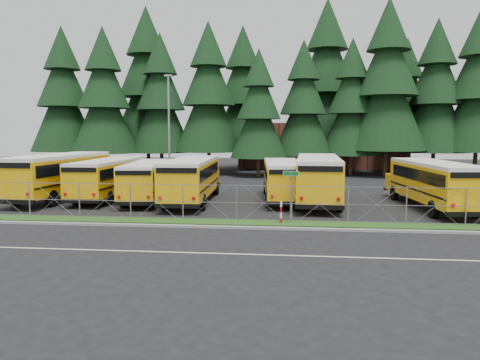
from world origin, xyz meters
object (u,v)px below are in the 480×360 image
object	(u,v)px
bus_east	(432,185)
striped_bollard	(281,212)
bus_1	(110,179)
light_standard	(169,125)
bus_5	(282,181)
bus_0	(62,177)
street_sign	(291,186)
bus_3	(192,181)
bus_6	(318,180)
bus_2	(148,181)

from	to	relation	value
bus_east	striped_bollard	bearing A→B (deg)	-153.24
bus_1	striped_bollard	bearing A→B (deg)	-32.85
striped_bollard	light_standard	xyz separation A→B (m)	(-10.94, 18.64, 4.90)
bus_1	bus_5	world-z (taller)	bus_1
bus_0	street_sign	xyz separation A→B (m)	(16.47, -7.54, 0.41)
striped_bollard	street_sign	bearing A→B (deg)	1.69
bus_3	bus_east	xyz separation A→B (m)	(15.64, -1.01, -0.01)
bus_5	bus_east	world-z (taller)	bus_east
bus_5	striped_bollard	world-z (taller)	bus_5
striped_bollard	bus_1	bearing A→B (deg)	147.33
bus_3	bus_5	world-z (taller)	bus_3
bus_5	street_sign	bearing A→B (deg)	-90.43
bus_east	striped_bollard	distance (m)	11.14
striped_bollard	bus_6	bearing A→B (deg)	72.83
bus_2	bus_6	distance (m)	11.84
street_sign	bus_3	bearing A→B (deg)	134.27
bus_east	street_sign	bearing A→B (deg)	-151.88
bus_east	light_standard	distance (m)	24.31
bus_1	bus_east	size ratio (longest dim) A/B	0.96
bus_1	street_sign	world-z (taller)	bus_1
bus_3	striped_bollard	size ratio (longest dim) A/B	9.57
bus_east	striped_bollard	xyz separation A→B (m)	(-9.38, -5.94, -0.90)
bus_2	bus_east	size ratio (longest dim) A/B	0.91
bus_0	street_sign	size ratio (longest dim) A/B	4.40
bus_1	bus_5	xyz separation A→B (m)	(12.52, 0.41, -0.04)
bus_1	bus_east	distance (m)	22.10
street_sign	bus_5	bearing A→B (deg)	93.98
bus_0	bus_east	size ratio (longest dim) A/B	1.08
bus_1	bus_3	distance (m)	6.46
bus_2	bus_6	bearing A→B (deg)	-5.91
light_standard	bus_1	bearing A→B (deg)	-98.96
bus_0	street_sign	distance (m)	18.12
bus_3	bus_east	size ratio (longest dim) A/B	1.01
bus_2	light_standard	bearing A→B (deg)	90.66
street_sign	bus_1	bearing A→B (deg)	148.38
bus_1	bus_3	size ratio (longest dim) A/B	0.95
bus_1	bus_3	bearing A→B (deg)	-10.39
bus_3	light_standard	size ratio (longest dim) A/B	1.13
bus_1	bus_2	distance (m)	3.17
bus_3	bus_east	world-z (taller)	bus_3
light_standard	bus_5	bearing A→B (deg)	-43.08
street_sign	bus_0	bearing A→B (deg)	155.39
bus_2	striped_bollard	bearing A→B (deg)	-44.45
bus_2	striped_bollard	xyz separation A→B (m)	(9.51, -7.39, -0.76)
bus_1	bus_5	size ratio (longest dim) A/B	1.03
bus_east	street_sign	distance (m)	10.69
street_sign	light_standard	bearing A→B (deg)	121.56
bus_2	bus_5	bearing A→B (deg)	0.09
street_sign	light_standard	xyz separation A→B (m)	(-11.44, 18.63, 3.47)
street_sign	light_standard	distance (m)	22.14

